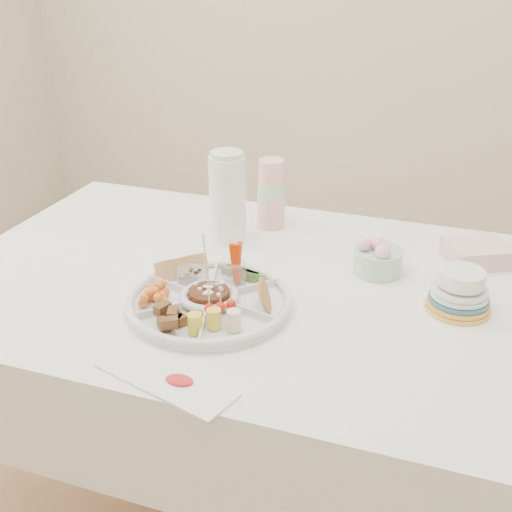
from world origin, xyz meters
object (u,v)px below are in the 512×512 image
(dining_table, at_px, (244,397))
(thermos, at_px, (228,196))
(party_tray, at_px, (209,299))
(plate_stack, at_px, (460,292))

(dining_table, distance_m, thermos, 0.56)
(dining_table, bearing_deg, thermos, 120.52)
(party_tray, xyz_separation_m, plate_stack, (0.55, 0.18, 0.03))
(dining_table, xyz_separation_m, party_tray, (-0.02, -0.16, 0.40))
(party_tray, height_order, thermos, thermos)
(dining_table, relative_size, party_tray, 4.00)
(plate_stack, bearing_deg, party_tray, -161.54)
(thermos, bearing_deg, party_tray, -75.06)
(dining_table, xyz_separation_m, plate_stack, (0.52, 0.02, 0.43))
(party_tray, relative_size, thermos, 1.43)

